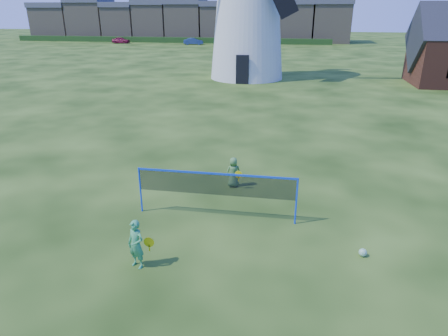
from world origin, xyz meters
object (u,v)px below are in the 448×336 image
Objects in this scene: player_boy at (233,172)px; play_ball at (363,252)px; car_left at (121,40)px; player_girl at (136,244)px; badminton_net at (216,185)px; car_right at (193,41)px.

player_boy is 5.19× the size of play_ball.
play_ball is at bearing -153.58° from car_left.
badminton_net is at bearing 84.98° from player_girl.
player_boy is at bearing 94.83° from player_girl.
car_left is at bearing 136.07° from player_girl.
badminton_net is at bearing 161.28° from play_ball.
player_girl is 66.82m from car_right.
play_ball is (4.12, -3.92, -0.46)m from player_boy.
play_ball is at bearing -172.78° from car_right.
car_right is at bearing -93.07° from player_boy.
badminton_net is 22.95× the size of play_ball.
player_boy reaches higher than car_left.
car_right is (-14.33, 65.27, -0.09)m from player_girl.
player_girl is 5.65m from player_boy.
player_boy is 0.34× the size of car_left.
car_left is at bearing 77.26° from car_right.
car_left is 14.17m from car_right.
badminton_net is at bearing -156.15° from car_left.
badminton_net reaches higher than car_right.
play_ball is 73.00m from car_left.
play_ball is at bearing -18.72° from badminton_net.
car_left is (-30.02, 62.95, -0.57)m from badminton_net.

